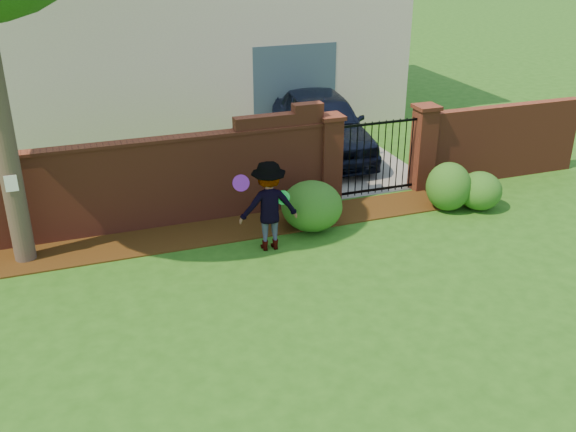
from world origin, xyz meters
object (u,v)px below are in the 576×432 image
object	(u,v)px
man	(269,207)
frisbee_green	(283,197)
frisbee_purple	(241,183)
car	(325,126)

from	to	relation	value
man	frisbee_green	bearing A→B (deg)	174.67
man	frisbee_green	xyz separation A→B (m)	(0.24, -0.04, 0.16)
man	frisbee_purple	xyz separation A→B (m)	(-0.49, 0.04, 0.50)
man	frisbee_purple	distance (m)	0.70
frisbee_green	car	bearing A→B (deg)	58.80
car	man	world-z (taller)	man
car	frisbee_purple	bearing A→B (deg)	-121.68
man	frisbee_green	size ratio (longest dim) A/B	6.36
car	frisbee_green	bearing A→B (deg)	-114.65
frisbee_purple	car	bearing A→B (deg)	51.76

